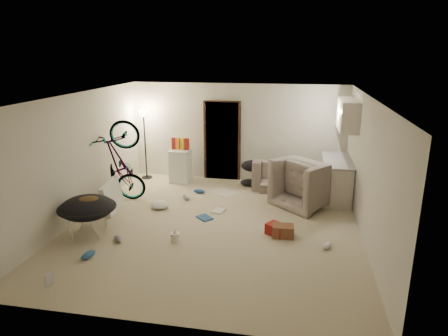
% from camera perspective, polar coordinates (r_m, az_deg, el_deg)
% --- Properties ---
extents(floor, '(5.50, 6.00, 0.02)m').
position_cam_1_polar(floor, '(7.88, -1.38, -8.25)').
color(floor, '#C3B796').
rests_on(floor, ground).
extents(ceiling, '(5.50, 6.00, 0.02)m').
position_cam_1_polar(ceiling, '(7.21, -1.52, 10.28)').
color(ceiling, white).
rests_on(ceiling, wall_back).
extents(wall_back, '(5.50, 0.02, 2.50)m').
position_cam_1_polar(wall_back, '(10.33, 1.98, 5.07)').
color(wall_back, beige).
rests_on(wall_back, floor).
extents(wall_front, '(5.50, 0.02, 2.50)m').
position_cam_1_polar(wall_front, '(4.72, -9.03, -9.25)').
color(wall_front, beige).
rests_on(wall_front, floor).
extents(wall_left, '(0.02, 6.00, 2.50)m').
position_cam_1_polar(wall_left, '(8.44, -20.13, 1.48)').
color(wall_left, beige).
rests_on(wall_left, floor).
extents(wall_right, '(0.02, 6.00, 2.50)m').
position_cam_1_polar(wall_right, '(7.41, 19.94, -0.49)').
color(wall_right, beige).
rests_on(wall_right, floor).
extents(doorway, '(0.85, 0.10, 2.04)m').
position_cam_1_polar(doorway, '(10.40, -0.25, 3.87)').
color(doorway, black).
rests_on(doorway, floor).
extents(door_trim, '(0.97, 0.04, 2.10)m').
position_cam_1_polar(door_trim, '(10.37, -0.28, 3.83)').
color(door_trim, '#331C11').
rests_on(door_trim, floor).
extents(floor_lamp, '(0.28, 0.28, 1.81)m').
position_cam_1_polar(floor_lamp, '(10.59, -11.32, 5.36)').
color(floor_lamp, black).
rests_on(floor_lamp, floor).
extents(kitchen_counter, '(0.60, 1.50, 0.88)m').
position_cam_1_polar(kitchen_counter, '(9.49, 15.67, -1.62)').
color(kitchen_counter, beige).
rests_on(kitchen_counter, floor).
extents(counter_top, '(0.64, 1.54, 0.04)m').
position_cam_1_polar(counter_top, '(9.37, 15.88, 1.06)').
color(counter_top, gray).
rests_on(counter_top, kitchen_counter).
extents(kitchen_uppers, '(0.38, 1.40, 0.65)m').
position_cam_1_polar(kitchen_uppers, '(9.17, 17.21, 7.35)').
color(kitchen_uppers, beige).
rests_on(kitchen_uppers, wall_right).
extents(sofa, '(1.85, 0.73, 0.54)m').
position_cam_1_polar(sofa, '(9.93, 9.51, -1.47)').
color(sofa, '#363E37').
rests_on(sofa, floor).
extents(armchair, '(1.55, 1.53, 0.76)m').
position_cam_1_polar(armchair, '(9.04, 12.20, -2.70)').
color(armchair, '#363E37').
rests_on(armchair, floor).
extents(bicycle, '(2.01, 1.09, 1.11)m').
position_cam_1_polar(bicycle, '(9.20, -14.40, -1.69)').
color(bicycle, black).
rests_on(bicycle, floor).
extents(book_asset, '(0.23, 0.20, 0.02)m').
position_cam_1_polar(book_asset, '(6.51, -24.12, -15.37)').
color(book_asset, maroon).
rests_on(book_asset, floor).
extents(mini_fridge, '(0.51, 0.51, 0.84)m').
position_cam_1_polar(mini_fridge, '(10.39, -6.22, 0.34)').
color(mini_fridge, white).
rests_on(mini_fridge, floor).
extents(snack_box_0, '(0.11, 0.09, 0.30)m').
position_cam_1_polar(snack_box_0, '(10.30, -7.23, 3.49)').
color(snack_box_0, maroon).
rests_on(snack_box_0, mini_fridge).
extents(snack_box_1, '(0.11, 0.09, 0.30)m').
position_cam_1_polar(snack_box_1, '(10.26, -6.58, 3.47)').
color(snack_box_1, orange).
rests_on(snack_box_1, mini_fridge).
extents(snack_box_2, '(0.10, 0.08, 0.30)m').
position_cam_1_polar(snack_box_2, '(10.23, -5.94, 3.44)').
color(snack_box_2, yellow).
rests_on(snack_box_2, mini_fridge).
extents(snack_box_3, '(0.10, 0.07, 0.30)m').
position_cam_1_polar(snack_box_3, '(10.19, -5.29, 3.42)').
color(snack_box_3, maroon).
rests_on(snack_box_3, mini_fridge).
extents(saucer_chair, '(1.04, 1.04, 0.74)m').
position_cam_1_polar(saucer_chair, '(7.74, -18.91, -6.03)').
color(saucer_chair, silver).
rests_on(saucer_chair, floor).
extents(hoodie, '(0.61, 0.57, 0.22)m').
position_cam_1_polar(hoodie, '(7.62, -18.83, -4.71)').
color(hoodie, '#493419').
rests_on(hoodie, saucer_chair).
extents(sofa_drape, '(0.58, 0.48, 0.28)m').
position_cam_1_polar(sofa_drape, '(9.90, 4.08, 0.31)').
color(sofa_drape, black).
rests_on(sofa_drape, sofa).
extents(tv_box, '(0.37, 0.97, 0.63)m').
position_cam_1_polar(tv_box, '(8.81, -15.72, -3.91)').
color(tv_box, silver).
rests_on(tv_box, floor).
extents(drink_case_a, '(0.40, 0.30, 0.22)m').
position_cam_1_polar(drink_case_a, '(7.47, 8.43, -8.89)').
color(drink_case_a, brown).
rests_on(drink_case_a, floor).
extents(drink_case_b, '(0.45, 0.42, 0.21)m').
position_cam_1_polar(drink_case_b, '(7.52, 7.52, -8.70)').
color(drink_case_b, maroon).
rests_on(drink_case_b, floor).
extents(juicer, '(0.17, 0.17, 0.24)m').
position_cam_1_polar(juicer, '(7.26, -6.97, -9.72)').
color(juicer, white).
rests_on(juicer, floor).
extents(newspaper, '(0.76, 0.73, 0.01)m').
position_cam_1_polar(newspaper, '(9.65, -0.01, -3.43)').
color(newspaper, beige).
rests_on(newspaper, floor).
extents(book_blue, '(0.38, 0.38, 0.03)m').
position_cam_1_polar(book_blue, '(8.19, -2.79, -7.10)').
color(book_blue, '#2A5798').
rests_on(book_blue, floor).
extents(book_white, '(0.30, 0.34, 0.03)m').
position_cam_1_polar(book_white, '(8.51, -0.79, -6.15)').
color(book_white, silver).
rests_on(book_white, floor).
extents(shoe_0, '(0.29, 0.15, 0.10)m').
position_cam_1_polar(shoe_0, '(9.57, -3.57, -3.33)').
color(shoe_0, '#2A5798').
rests_on(shoe_0, floor).
extents(shoe_1, '(0.25, 0.29, 0.10)m').
position_cam_1_polar(shoe_1, '(9.22, -5.46, -4.17)').
color(shoe_1, slate).
rests_on(shoe_1, floor).
extents(shoe_2, '(0.19, 0.32, 0.11)m').
position_cam_1_polar(shoe_2, '(7.07, -18.83, -11.66)').
color(shoe_2, '#2A5798').
rests_on(shoe_2, floor).
extents(shoe_3, '(0.26, 0.26, 0.10)m').
position_cam_1_polar(shoe_3, '(7.48, -14.92, -9.77)').
color(shoe_3, slate).
rests_on(shoe_3, floor).
extents(shoe_4, '(0.22, 0.30, 0.10)m').
position_cam_1_polar(shoe_4, '(7.24, 14.50, -10.62)').
color(shoe_4, white).
rests_on(shoe_4, floor).
extents(clothes_lump_b, '(0.56, 0.52, 0.14)m').
position_cam_1_polar(clothes_lump_b, '(10.15, 3.61, -2.07)').
color(clothes_lump_b, black).
rests_on(clothes_lump_b, floor).
extents(clothes_lump_c, '(0.59, 0.60, 0.14)m').
position_cam_1_polar(clothes_lump_c, '(8.81, -9.18, -5.18)').
color(clothes_lump_c, silver).
rests_on(clothes_lump_c, floor).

